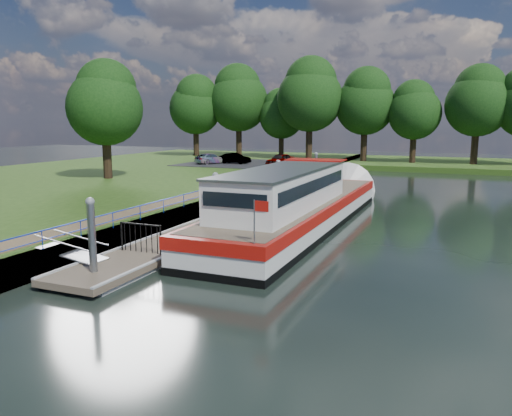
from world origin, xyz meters
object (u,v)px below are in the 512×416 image
at_px(barge, 303,205).
at_px(car_c, 211,159).
at_px(pontoon, 251,212).
at_px(car_b, 235,158).
at_px(car_a, 280,160).

bearing_deg(barge, car_c, 126.97).
xyz_separation_m(pontoon, barge, (3.60, -1.49, 0.90)).
relative_size(pontoon, car_c, 7.69).
relative_size(barge, car_b, 5.98).
distance_m(barge, car_a, 26.50).
xyz_separation_m(car_a, car_b, (-5.72, 1.01, -0.07)).
distance_m(pontoon, car_a, 23.93).
height_order(barge, car_c, barge).
bearing_deg(pontoon, car_c, 122.81).
bearing_deg(car_c, pontoon, 146.41).
bearing_deg(car_b, barge, -143.60).
bearing_deg(car_a, car_b, -177.68).
relative_size(car_a, car_c, 0.98).
xyz_separation_m(barge, car_a, (-10.18, 24.47, 0.40)).
xyz_separation_m(car_a, car_c, (-8.15, -0.12, -0.09)).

